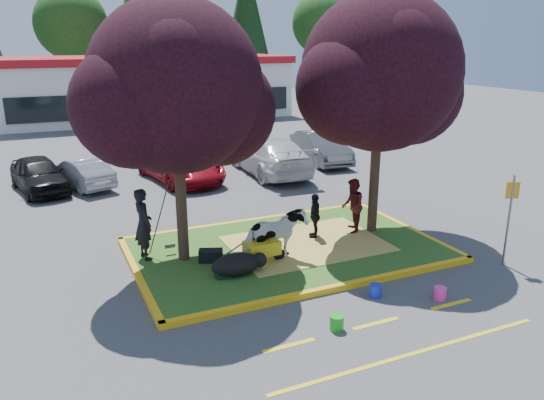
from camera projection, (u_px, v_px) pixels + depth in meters
name	position (u px, v px, depth m)	size (l,w,h in m)	color
ground	(287.00, 252.00, 14.61)	(90.00, 90.00, 0.00)	#424244
median_island	(287.00, 249.00, 14.59)	(8.00, 5.00, 0.15)	#245119
curb_near	(336.00, 288.00, 12.34)	(8.30, 0.16, 0.15)	yellow
curb_far	(252.00, 221.00, 16.84)	(8.30, 0.16, 0.15)	yellow
curb_left	(138.00, 276.00, 12.98)	(0.16, 5.30, 0.15)	yellow
curb_right	(407.00, 229.00, 16.19)	(0.16, 5.30, 0.15)	yellow
straw_bedding	(307.00, 243.00, 14.80)	(4.20, 3.00, 0.01)	#C6B251
tree_purple_left	(177.00, 95.00, 12.57)	(5.06, 4.20, 6.51)	black
tree_purple_right	(381.00, 79.00, 14.58)	(5.30, 4.40, 6.82)	black
fire_lane_stripe_a	(289.00, 345.00, 10.16)	(1.10, 0.12, 0.01)	yellow
fire_lane_stripe_b	(376.00, 323.00, 10.95)	(1.10, 0.12, 0.01)	yellow
fire_lane_stripe_c	(451.00, 304.00, 11.73)	(1.10, 0.12, 0.01)	yellow
fire_lane_long	(413.00, 353.00, 9.90)	(6.00, 0.10, 0.01)	yellow
retail_building	(147.00, 86.00, 39.13)	(20.40, 8.40, 4.40)	silver
treeline	(111.00, 13.00, 45.61)	(46.58, 7.80, 14.63)	black
cow	(275.00, 236.00, 13.48)	(0.74, 1.62, 1.37)	white
calf	(236.00, 264.00, 12.79)	(1.23, 0.70, 0.53)	black
handler	(143.00, 224.00, 13.58)	(0.68, 0.45, 1.88)	black
visitor_a	(352.00, 206.00, 15.49)	(0.78, 0.61, 1.61)	#461414
visitor_b	(315.00, 215.00, 15.12)	(0.77, 0.32, 1.31)	black
wheelbarrow	(262.00, 248.00, 13.42)	(1.58, 0.56, 0.59)	black
gear_bag_dark	(211.00, 256.00, 13.59)	(0.61, 0.33, 0.31)	black
gear_bag_green	(224.00, 273.00, 12.68)	(0.39, 0.24, 0.21)	black
sign_post	(510.00, 211.00, 13.39)	(0.32, 0.16, 2.40)	slate
bucket_green	(337.00, 323.00, 10.68)	(0.29, 0.29, 0.31)	#19A51C
bucket_pink	(440.00, 294.00, 11.91)	(0.28, 0.28, 0.30)	#FE38A5
bucket_blue	(375.00, 291.00, 12.06)	(0.27, 0.27, 0.29)	#1A2BD3
car_black	(39.00, 174.00, 20.24)	(1.57, 3.91, 1.33)	black
car_silver	(82.00, 172.00, 20.84)	(1.25, 3.58, 1.18)	#989B9F
car_red	(180.00, 164.00, 21.80)	(2.26, 4.90, 1.36)	maroon
car_white	(270.00, 156.00, 22.83)	(2.22, 5.46, 1.58)	silver
car_grey	(321.00, 147.00, 24.97)	(1.54, 4.40, 1.45)	#4F5155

